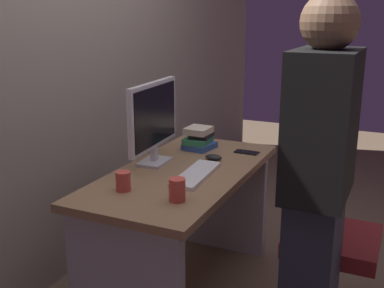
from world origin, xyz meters
name	(u,v)px	position (x,y,z in m)	size (l,w,h in m)	color
wall_back	(56,24)	(0.00, 0.80, 1.50)	(6.40, 0.10, 3.00)	#9E9384
desk	(184,211)	(0.00, 0.00, 0.51)	(1.34, 0.66, 0.75)	#93704C
office_chair	(321,244)	(0.08, -0.73, 0.43)	(0.52, 0.52, 0.94)	black
person_at_desk	(317,196)	(-0.32, -0.76, 0.84)	(0.40, 0.24, 1.64)	#262838
monitor	(154,118)	(0.04, 0.20, 1.00)	(0.54, 0.15, 0.46)	silver
keyboard	(196,174)	(-0.06, -0.10, 0.76)	(0.43, 0.13, 0.02)	white
mouse	(213,157)	(0.23, -0.08, 0.76)	(0.06, 0.10, 0.03)	black
cup_near_keyboard	(177,190)	(-0.40, -0.16, 0.80)	(0.08, 0.08, 0.10)	#D84C3F
cup_by_monitor	(123,181)	(-0.39, 0.13, 0.79)	(0.07, 0.07, 0.09)	#D84C3F
book_stack	(199,139)	(0.41, 0.09, 0.81)	(0.21, 0.18, 0.14)	#3359A5
cell_phone	(247,152)	(0.45, -0.21, 0.75)	(0.07, 0.14, 0.01)	black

